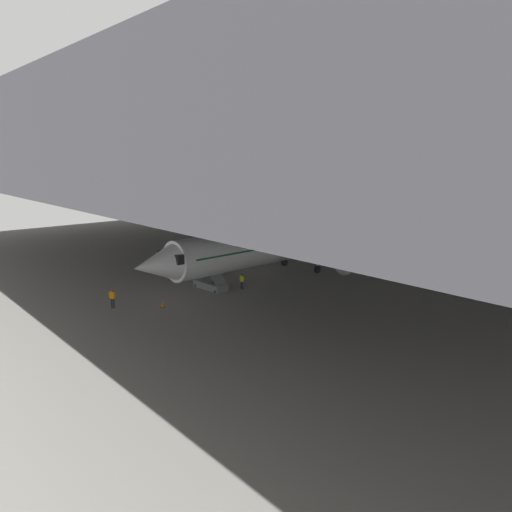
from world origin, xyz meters
name	(u,v)px	position (x,y,z in m)	size (l,w,h in m)	color
ground_plane	(274,274)	(0.00, 0.00, 0.00)	(110.00, 110.00, 0.00)	gray
hangar_structure	(354,153)	(-0.06, 13.74, 13.59)	(121.00, 99.00, 14.21)	#4C4F54
airplane_main	(288,242)	(0.49, 1.59, 3.57)	(37.61, 39.02, 12.11)	white
boarding_stairs	(210,281)	(0.30, -9.22, 0.74)	(4.39, 1.67, 4.79)	slate
crew_worker_near_nose	(112,297)	(-0.05, -19.60, 1.02)	(0.40, 0.44, 1.77)	#232838
crew_worker_by_stairs	(242,280)	(2.71, -7.03, 0.95)	(0.55, 0.26, 1.66)	#232838
traffic_cone_orange	(163,304)	(2.70, -16.14, 0.29)	(0.36, 0.36, 0.60)	black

